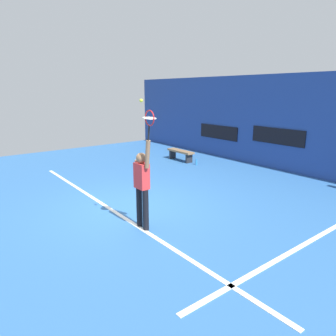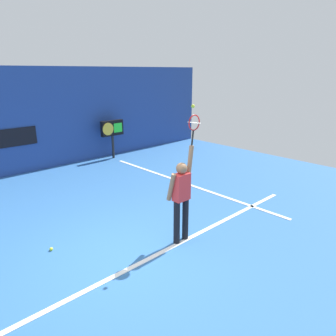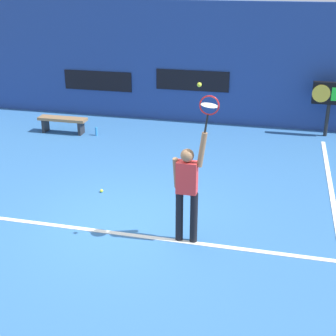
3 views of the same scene
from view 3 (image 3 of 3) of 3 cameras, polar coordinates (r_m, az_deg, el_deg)
The scene contains 13 objects.
ground_plane at distance 8.98m, azimuth -5.24°, elevation -6.40°, with size 18.00×18.00×0.00m, color #2D609E.
back_wall at distance 14.49m, azimuth 3.03°, elevation 12.35°, with size 18.00×0.20×3.54m, color navy.
sponsor_banner_center at distance 14.47m, azimuth 2.90°, elevation 10.35°, with size 2.20×0.03×0.60m, color black.
sponsor_banner_portside at distance 15.34m, azimuth -8.36°, elevation 10.23°, with size 2.20×0.03×0.60m, color black.
court_baseline at distance 8.62m, azimuth -6.17°, elevation -7.72°, with size 10.00×0.10×0.01m, color white.
court_sideline at distance 10.43m, azimuth 18.97°, elevation -3.29°, with size 0.10×7.00×0.01m, color white.
tennis_player at distance 7.90m, azimuth 2.28°, elevation -2.34°, with size 0.56×0.31×1.99m.
tennis_racket at distance 7.37m, azimuth 4.90°, elevation 7.19°, with size 0.35×0.27×0.62m.
tennis_ball at distance 7.22m, azimuth 3.75°, elevation 9.87°, with size 0.07×0.07×0.07m, color #CCE033.
scoreboard_clock at distance 13.89m, azimuth 18.72°, elevation 8.19°, with size 0.96×0.20×1.52m.
court_bench at distance 13.99m, azimuth -12.43°, elevation 5.44°, with size 1.40×0.36×0.45m.
water_bottle at distance 13.65m, azimuth -8.53°, elevation 4.34°, with size 0.07×0.07×0.24m, color #338CD8.
spare_ball at distance 10.16m, azimuth -7.91°, elevation -2.70°, with size 0.07×0.07×0.07m, color #CCE033.
Camera 3 is at (2.64, -7.40, 4.34)m, focal length 51.21 mm.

